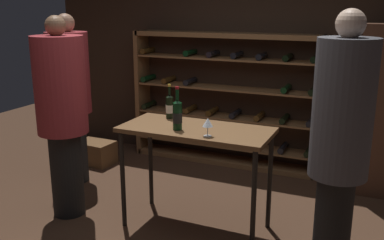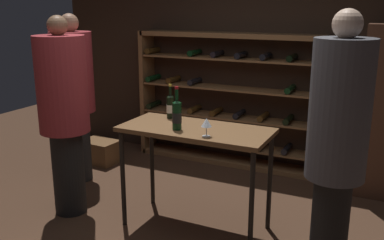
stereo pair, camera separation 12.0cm
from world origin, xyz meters
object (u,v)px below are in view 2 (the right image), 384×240
(wine_glass_stemmed_center, at_px, (206,123))
(tasting_table, at_px, (196,139))
(display_cabinet, at_px, (382,113))
(wine_bottle_red_label, at_px, (177,114))
(person_bystander_red_print, at_px, (64,108))
(wine_crate, at_px, (100,151))
(wine_rack, at_px, (228,101))
(wine_bottle_green_slim, at_px, (170,106))
(person_guest_blue_shirt, at_px, (337,143))
(person_guest_khaki, at_px, (74,91))

(wine_glass_stemmed_center, bearing_deg, tasting_table, 133.82)
(display_cabinet, height_order, wine_bottle_red_label, display_cabinet)
(person_bystander_red_print, relative_size, wine_crate, 4.08)
(wine_rack, distance_m, wine_crate, 1.84)
(display_cabinet, bearing_deg, wine_bottle_green_slim, -144.14)
(wine_rack, xyz_separation_m, display_cabinet, (1.84, -0.21, 0.09))
(tasting_table, distance_m, person_bystander_red_print, 1.33)
(wine_glass_stemmed_center, bearing_deg, wine_rack, 106.00)
(person_guest_blue_shirt, bearing_deg, wine_crate, -1.17)
(wine_crate, bearing_deg, display_cabinet, 8.76)
(wine_crate, distance_m, wine_bottle_red_label, 2.33)
(tasting_table, xyz_separation_m, wine_bottle_red_label, (-0.13, -0.12, 0.24))
(person_bystander_red_print, distance_m, wine_bottle_red_label, 1.17)
(display_cabinet, bearing_deg, wine_rack, 173.42)
(wine_bottle_green_slim, bearing_deg, person_bystander_red_print, -152.29)
(person_guest_blue_shirt, relative_size, wine_bottle_red_label, 5.25)
(tasting_table, height_order, person_bystander_red_print, person_bystander_red_print)
(wine_crate, height_order, wine_bottle_red_label, wine_bottle_red_label)
(display_cabinet, distance_m, wine_bottle_green_slim, 2.29)
(wine_crate, bearing_deg, wine_rack, 25.46)
(person_bystander_red_print, distance_m, display_cabinet, 3.30)
(wine_rack, xyz_separation_m, person_guest_khaki, (-1.41, -1.31, 0.24))
(wine_rack, height_order, display_cabinet, display_cabinet)
(person_guest_blue_shirt, height_order, display_cabinet, person_guest_blue_shirt)
(person_guest_blue_shirt, bearing_deg, wine_rack, -29.81)
(person_guest_khaki, relative_size, person_bystander_red_print, 1.00)
(person_bystander_red_print, bearing_deg, tasting_table, 101.46)
(person_guest_blue_shirt, bearing_deg, person_bystander_red_print, 19.90)
(wine_bottle_red_label, bearing_deg, wine_bottle_green_slim, 126.62)
(person_bystander_red_print, bearing_deg, wine_bottle_red_label, 96.78)
(person_bystander_red_print, bearing_deg, display_cabinet, 122.91)
(wine_crate, bearing_deg, person_bystander_red_print, -64.23)
(person_guest_khaki, distance_m, wine_bottle_red_label, 1.75)
(person_bystander_red_print, relative_size, wine_glass_stemmed_center, 12.28)
(person_guest_khaki, height_order, wine_crate, person_guest_khaki)
(tasting_table, bearing_deg, person_guest_khaki, 165.86)
(person_bystander_red_print, bearing_deg, wine_rack, 155.25)
(person_guest_blue_shirt, distance_m, wine_bottle_red_label, 1.43)
(person_guest_khaki, relative_size, wine_glass_stemmed_center, 12.27)
(wine_bottle_red_label, height_order, wine_glass_stemmed_center, wine_bottle_red_label)
(tasting_table, relative_size, wine_glass_stemmed_center, 8.53)
(display_cabinet, relative_size, wine_bottle_green_slim, 5.55)
(wine_crate, height_order, display_cabinet, display_cabinet)
(wine_crate, relative_size, wine_bottle_red_label, 1.24)
(person_bystander_red_print, bearing_deg, person_guest_khaki, -145.99)
(wine_rack, bearing_deg, wine_bottle_green_slim, -90.21)
(tasting_table, bearing_deg, wine_glass_stemmed_center, -46.18)
(tasting_table, xyz_separation_m, person_guest_blue_shirt, (1.27, -0.42, 0.26))
(wine_rack, relative_size, person_guest_blue_shirt, 1.23)
(display_cabinet, xyz_separation_m, wine_bottle_green_slim, (-1.85, -1.34, 0.17))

